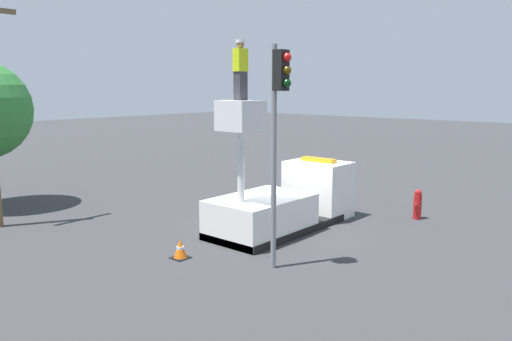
% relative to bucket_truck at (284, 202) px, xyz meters
% --- Properties ---
extents(ground_plane, '(120.00, 120.00, 0.00)m').
position_rel_bucket_truck_xyz_m(ground_plane, '(-0.41, 0.00, -0.90)').
color(ground_plane, '#38383A').
extents(bucket_truck, '(5.79, 2.27, 4.36)m').
position_rel_bucket_truck_xyz_m(bucket_truck, '(0.00, 0.00, 0.00)').
color(bucket_truck, black).
rests_on(bucket_truck, ground).
extents(worker, '(0.40, 0.26, 1.75)m').
position_rel_bucket_truck_xyz_m(worker, '(-2.17, 0.00, 4.34)').
color(worker, '#38383D').
rests_on(worker, bucket_truck).
extents(traffic_light_pole, '(0.34, 0.57, 5.80)m').
position_rel_bucket_truck_xyz_m(traffic_light_pole, '(-3.27, -2.29, 3.19)').
color(traffic_light_pole, gray).
rests_on(traffic_light_pole, ground).
extents(fire_hydrant, '(0.52, 0.28, 1.10)m').
position_rel_bucket_truck_xyz_m(fire_hydrant, '(4.02, -3.02, -0.36)').
color(fire_hydrant, red).
rests_on(fire_hydrant, ground).
extents(traffic_cone_rear, '(0.46, 0.46, 0.55)m').
position_rel_bucket_truck_xyz_m(traffic_cone_rear, '(-4.40, 0.28, -0.64)').
color(traffic_cone_rear, black).
rests_on(traffic_cone_rear, ground).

